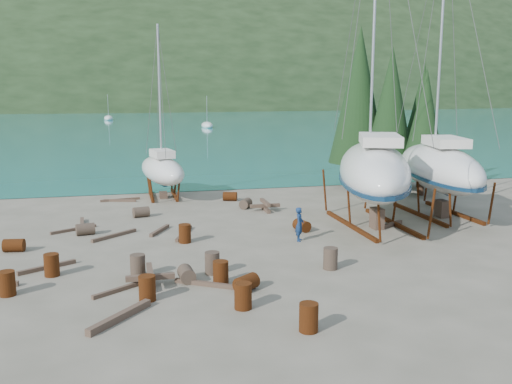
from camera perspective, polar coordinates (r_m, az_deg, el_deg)
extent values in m
plane|color=#5B5748|center=(26.08, -0.14, -5.62)|extent=(600.00, 600.00, 0.00)
plane|color=teal|center=(339.52, -12.66, 8.91)|extent=(700.00, 700.00, 0.00)
ellipsoid|color=black|center=(344.52, -12.68, 8.93)|extent=(800.00, 360.00, 110.00)
cube|color=beige|center=(214.93, -17.47, 8.52)|extent=(6.00, 5.00, 4.00)
cube|color=#A54C2D|center=(214.88, -17.52, 9.26)|extent=(6.60, 5.60, 1.60)
cube|color=beige|center=(217.42, -4.06, 8.98)|extent=(6.00, 5.00, 4.00)
cube|color=#A54C2D|center=(217.38, -4.07, 9.71)|extent=(6.60, 5.60, 1.60)
cylinder|color=black|center=(41.23, 13.03, 1.19)|extent=(0.36, 0.36, 1.60)
cone|color=black|center=(40.76, 13.32, 8.15)|extent=(3.60, 3.60, 8.40)
cylinder|color=black|center=(40.21, 16.20, 0.64)|extent=(0.36, 0.36, 1.36)
cone|color=black|center=(39.75, 16.51, 6.69)|extent=(3.06, 3.06, 7.14)
cylinder|color=black|center=(42.37, 10.02, 1.71)|extent=(0.36, 0.36, 1.84)
cone|color=black|center=(41.91, 10.27, 9.50)|extent=(4.14, 4.14, 9.66)
cylinder|color=black|center=(43.51, 15.98, 1.42)|extent=(0.36, 0.36, 1.44)
cone|color=black|center=(43.08, 16.28, 7.34)|extent=(3.24, 3.24, 7.56)
ellipsoid|color=silver|center=(105.80, -4.91, 6.64)|extent=(2.00, 5.00, 1.40)
cylinder|color=silver|center=(105.66, -4.94, 8.19)|extent=(0.08, 0.08, 5.00)
ellipsoid|color=silver|center=(134.59, -14.53, 7.14)|extent=(2.00, 5.00, 1.40)
cylinder|color=silver|center=(134.47, -14.58, 8.35)|extent=(0.08, 0.08, 5.00)
ellipsoid|color=silver|center=(30.24, 11.69, 2.16)|extent=(7.44, 12.38, 2.78)
cube|color=#0D2843|center=(29.85, 12.10, 0.21)|extent=(0.99, 2.10, 1.00)
cube|color=silver|center=(29.52, 12.29, 5.15)|extent=(3.05, 4.02, 0.50)
cube|color=#602B10|center=(30.29, 9.40, -3.30)|extent=(0.18, 6.56, 0.20)
cube|color=#602B10|center=(31.30, 13.51, -3.01)|extent=(0.18, 6.56, 0.20)
cube|color=brown|center=(30.15, 12.00, -2.59)|extent=(0.50, 0.80, 1.09)
ellipsoid|color=silver|center=(33.86, 17.82, 2.34)|extent=(5.37, 11.21, 2.55)
cube|color=#0D2843|center=(33.52, 18.21, 0.81)|extent=(0.66, 1.95, 1.00)
cube|color=silver|center=(33.23, 18.44, 4.81)|extent=(2.38, 3.53, 0.50)
cylinder|color=silver|center=(34.20, 18.09, 15.60)|extent=(0.14, 0.14, 12.95)
cube|color=#602B10|center=(33.76, 15.97, -2.16)|extent=(0.18, 5.93, 0.20)
cube|color=#602B10|center=(34.88, 19.12, -1.93)|extent=(0.18, 5.93, 0.20)
cube|color=brown|center=(33.78, 18.08, -1.59)|extent=(0.50, 0.80, 0.97)
ellipsoid|color=silver|center=(38.32, -9.36, 2.16)|extent=(3.48, 7.31, 1.80)
cube|color=#0D2843|center=(38.04, -9.30, 1.41)|extent=(0.48, 1.29, 1.00)
cube|color=silver|center=(37.83, -9.38, 3.81)|extent=(1.59, 2.29, 0.50)
cylinder|color=silver|center=(38.29, -9.64, 9.97)|extent=(0.14, 0.14, 8.42)
cube|color=#602B10|center=(38.55, -10.43, -0.40)|extent=(0.18, 3.86, 0.20)
cube|color=#602B10|center=(38.66, -8.15, -0.30)|extent=(0.18, 3.86, 0.20)
cube|color=brown|center=(38.24, -9.25, -0.29)|extent=(0.50, 0.80, 0.40)
imported|color=navy|center=(27.17, 4.37, -3.23)|extent=(0.61, 0.70, 1.62)
cylinder|color=#602B10|center=(22.02, -23.65, -8.37)|extent=(0.58, 0.58, 0.88)
cylinder|color=#2D2823|center=(21.80, -6.96, -8.16)|extent=(0.64, 0.92, 0.58)
cylinder|color=#602B10|center=(27.64, -23.05, -4.93)|extent=(0.95, 0.70, 0.58)
cylinder|color=#602B10|center=(17.48, 5.29, -12.38)|extent=(0.58, 0.58, 0.88)
cylinder|color=#602B10|center=(36.82, -2.61, -0.44)|extent=(1.02, 0.84, 0.58)
cylinder|color=#2D2823|center=(22.53, -4.40, -7.09)|extent=(0.58, 0.58, 0.88)
cylinder|color=#602B10|center=(29.12, 4.60, -3.36)|extent=(0.81, 1.01, 0.58)
cylinder|color=#602B10|center=(19.07, -1.30, -10.35)|extent=(0.58, 0.58, 0.88)
cylinder|color=#602B10|center=(23.59, -19.76, -6.88)|extent=(0.58, 0.58, 0.88)
cylinder|color=#2D2823|center=(32.81, -11.42, -1.97)|extent=(0.98, 0.76, 0.58)
cylinder|color=#602B10|center=(21.37, -3.55, -8.05)|extent=(0.58, 0.58, 0.88)
cylinder|color=#2D2823|center=(34.53, -1.04, -1.15)|extent=(0.96, 1.05, 0.58)
cylinder|color=#602B10|center=(20.72, -0.97, -9.08)|extent=(1.05, 1.00, 0.58)
cylinder|color=#602B10|center=(20.11, -10.83, -9.43)|extent=(0.58, 0.58, 0.88)
cylinder|color=#602B10|center=(27.08, -7.13, -4.14)|extent=(0.58, 0.58, 0.88)
cylinder|color=#2D2823|center=(29.53, -16.70, -3.58)|extent=(0.98, 0.74, 0.58)
cylinder|color=#2D2823|center=(22.60, -11.74, -7.23)|extent=(0.58, 0.58, 0.88)
cylinder|color=#2D2823|center=(23.23, 7.46, -6.60)|extent=(0.58, 0.58, 0.88)
cube|color=brown|center=(37.87, -13.43, -0.75)|extent=(2.51, 0.57, 0.14)
cube|color=brown|center=(30.97, 13.46, -3.16)|extent=(1.55, 1.05, 0.19)
cube|color=brown|center=(31.62, -17.00, -3.06)|extent=(0.32, 2.50, 0.19)
cube|color=brown|center=(21.38, -13.14, -9.35)|extent=(2.18, 1.60, 0.15)
cube|color=brown|center=(29.27, -9.62, -3.82)|extent=(1.14, 1.96, 0.17)
cube|color=brown|center=(21.22, -4.40, -9.22)|extent=(2.60, 1.75, 0.16)
cube|color=brown|center=(37.56, -13.46, -0.83)|extent=(2.04, 0.74, 0.15)
cube|color=brown|center=(28.56, -7.22, -4.13)|extent=(1.12, 2.71, 0.15)
cube|color=brown|center=(24.59, -20.16, -7.07)|extent=(2.16, 1.35, 0.17)
cube|color=brown|center=(30.59, -17.77, -3.58)|extent=(2.20, 1.35, 0.15)
cube|color=brown|center=(18.79, -13.46, -12.05)|extent=(2.02, 2.24, 0.23)
cube|color=brown|center=(28.78, -13.98, -4.24)|extent=(2.17, 1.87, 0.16)
cube|color=brown|center=(21.69, -10.50, -8.88)|extent=(0.20, 1.80, 0.20)
cube|color=brown|center=(21.62, -10.52, -8.38)|extent=(1.80, 0.20, 0.20)
cube|color=brown|center=(21.56, -10.54, -7.88)|extent=(0.20, 1.80, 0.20)
cube|color=brown|center=(33.88, 0.92, -1.71)|extent=(0.20, 1.80, 0.20)
cube|color=brown|center=(33.83, 0.92, -1.38)|extent=(1.80, 0.20, 0.20)
cube|color=brown|center=(33.79, 0.92, -1.04)|extent=(0.20, 1.80, 0.20)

